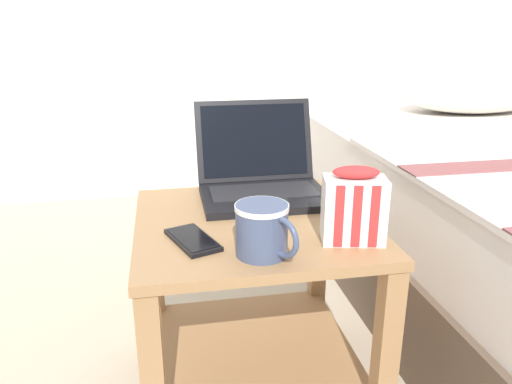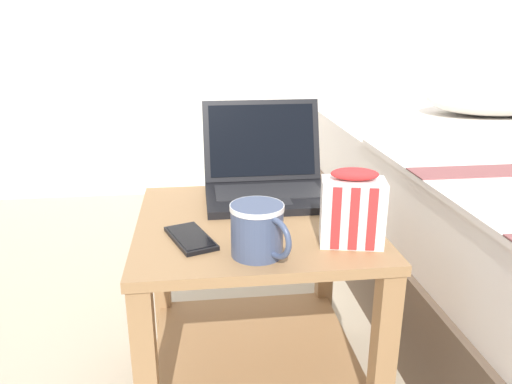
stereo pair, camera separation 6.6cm
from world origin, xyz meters
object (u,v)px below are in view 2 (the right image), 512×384
cell_phone (191,238)px  snack_bag (352,210)px  laptop (267,177)px  mug_front_left (258,228)px

cell_phone → snack_bag: bearing=-9.4°
cell_phone → laptop: bearing=53.5°
laptop → cell_phone: laptop is taller
mug_front_left → cell_phone: bearing=146.9°
mug_front_left → cell_phone: (-0.13, 0.08, -0.05)m
laptop → snack_bag: bearing=-68.4°
laptop → snack_bag: laptop is taller
laptop → mug_front_left: laptop is taller
laptop → cell_phone: bearing=-126.5°
snack_bag → cell_phone: size_ratio=1.00×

